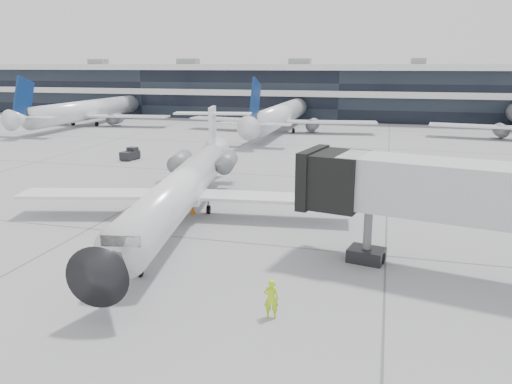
# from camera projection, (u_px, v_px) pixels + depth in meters

# --- Properties ---
(ground) EXTENTS (220.00, 220.00, 0.00)m
(ground) POSITION_uv_depth(u_px,v_px,m) (226.00, 241.00, 32.22)
(ground) COLOR gray
(ground) RESTS_ON ground
(terminal) EXTENTS (170.00, 22.00, 10.00)m
(terminal) POSITION_uv_depth(u_px,v_px,m) (344.00, 94.00, 107.80)
(terminal) COLOR black
(terminal) RESTS_ON ground
(bg_jet_left) EXTENTS (32.00, 40.00, 9.60)m
(bg_jet_left) POSITION_uv_depth(u_px,v_px,m) (91.00, 125.00, 94.85)
(bg_jet_left) COLOR white
(bg_jet_left) RESTS_ON ground
(bg_jet_center) EXTENTS (32.00, 40.00, 9.60)m
(bg_jet_center) POSITION_uv_depth(u_px,v_px,m) (281.00, 131.00, 85.72)
(bg_jet_center) COLOR white
(bg_jet_center) RESTS_ON ground
(regional_jet) EXTENTS (24.88, 31.02, 7.18)m
(regional_jet) POSITION_uv_depth(u_px,v_px,m) (184.00, 186.00, 36.61)
(regional_jet) COLOR white
(regional_jet) RESTS_ON ground
(ramp_worker) EXTENTS (0.75, 0.57, 1.85)m
(ramp_worker) POSITION_uv_depth(u_px,v_px,m) (271.00, 298.00, 22.31)
(ramp_worker) COLOR #BCEF19
(ramp_worker) RESTS_ON ground
(traffic_cone) EXTENTS (0.43, 0.43, 0.62)m
(traffic_cone) POSITION_uv_depth(u_px,v_px,m) (193.00, 210.00, 38.08)
(traffic_cone) COLOR orange
(traffic_cone) RESTS_ON ground
(far_tug) EXTENTS (1.78, 2.50, 1.45)m
(far_tug) POSITION_uv_depth(u_px,v_px,m) (130.00, 154.00, 59.72)
(far_tug) COLOR black
(far_tug) RESTS_ON ground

